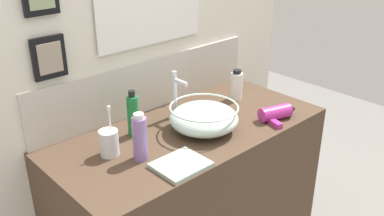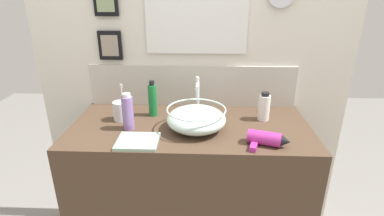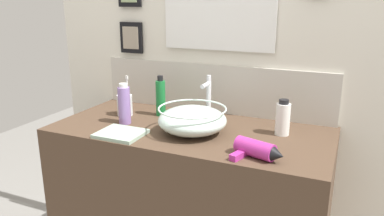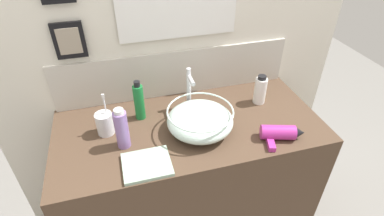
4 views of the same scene
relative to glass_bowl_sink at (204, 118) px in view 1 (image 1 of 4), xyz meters
The scene contains 10 objects.
vanity_counter 0.52m from the glass_bowl_sink, 123.97° to the left, with size 1.29×0.60×0.92m, color #4C3828.
back_panel 0.43m from the glass_bowl_sink, 95.30° to the left, with size 1.91×0.10×2.33m.
glass_bowl_sink is the anchor object (origin of this frame).
faucet 0.20m from the glass_bowl_sink, 90.00° to the left, with size 0.02×0.10×0.23m.
hair_drier 0.37m from the glass_bowl_sink, 24.61° to the right, with size 0.21×0.14×0.07m.
toothbrush_cup 0.44m from the glass_bowl_sink, 166.30° to the left, with size 0.08×0.08×0.21m.
lotion_bottle 0.36m from the glass_bowl_sink, behind, with size 0.06×0.06×0.20m.
spray_bottle 0.40m from the glass_bowl_sink, 20.79° to the left, with size 0.06×0.06×0.16m.
shampoo_bottle 0.31m from the glass_bowl_sink, 145.26° to the left, with size 0.05×0.05×0.21m.
hand_towel 0.32m from the glass_bowl_sink, 150.29° to the right, with size 0.20×0.17×0.02m, color #99B29E.
Camera 1 is at (-1.16, -1.27, 1.80)m, focal length 40.00 mm.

